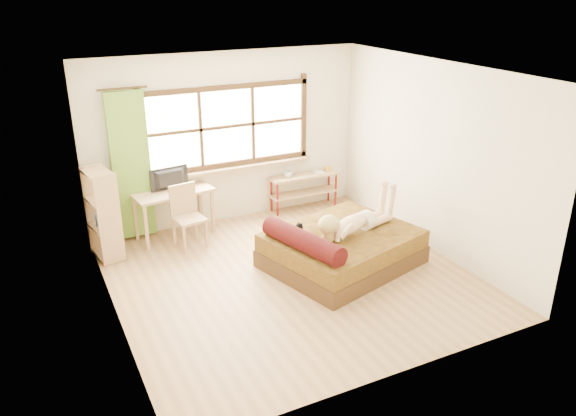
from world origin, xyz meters
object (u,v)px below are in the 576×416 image
pipe_shelf (305,184)px  chair (186,212)px  kitten (293,232)px  bookshelf (103,214)px  desk (173,197)px  bed (340,248)px  woman (355,212)px

pipe_shelf → chair: bearing=-167.4°
kitten → bookshelf: bookshelf is taller
desk → pipe_shelf: desk is taller
pipe_shelf → bookshelf: 3.41m
pipe_shelf → kitten: bearing=-121.6°
bed → kitten: bed is taller
bed → chair: (-1.68, 1.59, 0.25)m
bed → desk: size_ratio=1.82×
woman → pipe_shelf: woman is taller
chair → pipe_shelf: 2.28m
woman → kitten: size_ratio=4.67×
kitten → bookshelf: size_ratio=0.22×
bed → chair: size_ratio=2.45×
bed → bookshelf: bearing=133.7°
chair → bookshelf: bookshelf is taller
kitten → chair: (-1.00, 1.48, -0.08)m
desk → bed: bearing=-56.3°
bookshelf → kitten: bearing=-46.4°
chair → bookshelf: bearing=166.4°
bed → kitten: (-0.67, 0.11, 0.34)m
desk → bookshelf: size_ratio=0.96×
desk → bookshelf: bearing=-174.7°
pipe_shelf → bookshelf: bookshelf is taller
kitten → bookshelf: 2.68m
chair → bookshelf: (-1.16, 0.11, 0.14)m
woman → bookshelf: bookshelf is taller
bed → bookshelf: size_ratio=1.75×
kitten → chair: chair is taller
bed → chair: chair is taller
woman → chair: size_ratio=1.46×
kitten → bed: bearing=-24.9°
bed → bookshelf: 3.32m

